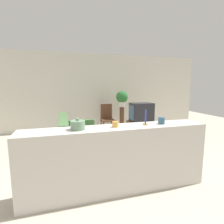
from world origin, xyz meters
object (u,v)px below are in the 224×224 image
at_px(wooden_chair, 107,117).
at_px(potted_plant, 122,98).
at_px(decorative_bowl, 78,125).
at_px(television, 141,112).
at_px(couch, 78,139).

xyz_separation_m(wooden_chair, potted_plant, (0.53, 0.00, 0.65)).
height_order(wooden_chair, decorative_bowl, decorative_bowl).
xyz_separation_m(television, decorative_bowl, (-2.08, -2.37, 0.25)).
relative_size(television, decorative_bowl, 3.31).
height_order(couch, television, television).
height_order(television, wooden_chair, television).
xyz_separation_m(couch, television, (1.93, 0.57, 0.50)).
bearing_deg(television, couch, -163.46).
bearing_deg(potted_plant, couch, -137.54).
bearing_deg(wooden_chair, decorative_bowl, -111.05).
xyz_separation_m(television, wooden_chair, (-0.82, 0.93, -0.27)).
relative_size(television, potted_plant, 1.21).
bearing_deg(wooden_chair, potted_plant, 0.43).
distance_m(potted_plant, decorative_bowl, 3.76).
bearing_deg(potted_plant, decorative_bowl, -118.57).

